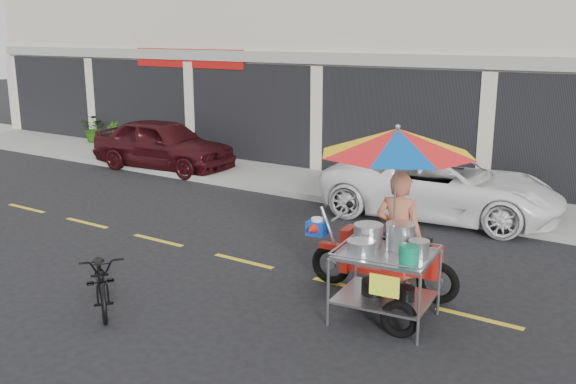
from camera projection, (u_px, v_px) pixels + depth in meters
The scene contains 9 objects.
ground at pixel (348, 287), 9.72m from camera, with size 90.00×90.00×0.00m, color black.
sidewalk at pixel (468, 204), 14.14m from camera, with size 45.00×3.00×0.15m, color gray.
centerline at pixel (348, 286), 9.72m from camera, with size 42.00×0.10×0.01m, color gold.
maroon_sedan at pixel (163, 144), 17.90m from camera, with size 1.69×4.20×1.43m, color black.
white_pickup at pixel (441, 186), 13.23m from camera, with size 2.23×4.84×1.35m, color white.
plant_tall at pixel (94, 128), 21.52m from camera, with size 0.86×0.75×0.96m, color #1A410B.
plant_short at pixel (113, 135), 20.40m from camera, with size 0.48×0.48×0.86m, color #1A410B.
near_bicycle at pixel (102, 279), 8.89m from camera, with size 0.57×1.64×0.86m, color black.
food_vendor_rig at pixel (394, 194), 8.53m from camera, with size 2.80×2.24×2.64m.
Camera 1 is at (4.30, -8.06, 3.75)m, focal length 40.00 mm.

